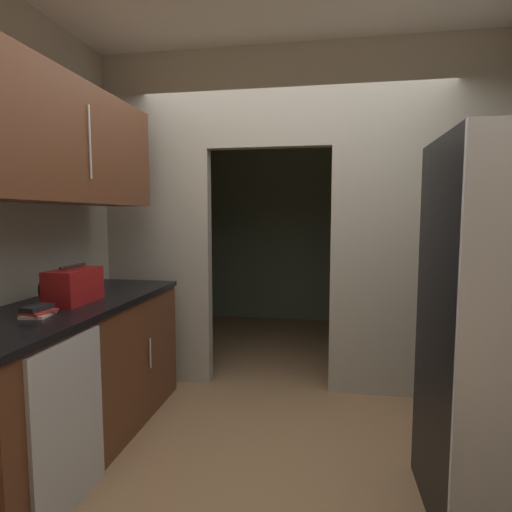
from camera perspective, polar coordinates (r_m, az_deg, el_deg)
The scene contains 8 objects.
ground at distance 2.67m, azimuth 2.03°, elevation -27.94°, with size 20.00×20.00×0.00m, color #93704C.
kitchen_partition at distance 3.48m, azimuth 5.84°, elevation 6.55°, with size 3.26×0.12×2.84m.
adjoining_room_shell at distance 5.18m, azimuth 6.47°, elevation 4.88°, with size 3.26×2.47×2.84m.
lower_cabinet_run at distance 2.97m, azimuth -23.90°, elevation -14.74°, with size 0.69×1.91×0.93m.
dishwasher at distance 2.40m, azimuth -24.21°, elevation -20.56°, with size 0.02×0.56×0.87m.
upper_cabinet_counterside at distance 2.83m, azimuth -25.07°, elevation 13.89°, with size 0.36×1.71×0.72m.
boombox at distance 2.82m, azimuth -23.79°, elevation -3.78°, with size 0.21×0.37×0.24m.
book_stack at distance 2.55m, azimuth -27.78°, elevation -6.74°, with size 0.16×0.18×0.06m.
Camera 1 is at (0.29, -2.21, 1.47)m, focal length 29.13 mm.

